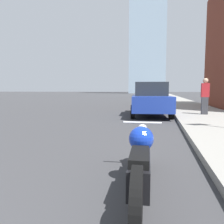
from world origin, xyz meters
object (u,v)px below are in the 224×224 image
(parked_car_yellow, at_px, (155,95))
(pedestrian, at_px, (205,96))
(motorcycle, at_px, (140,160))
(parked_car_blue, at_px, (150,99))
(parked_car_green, at_px, (156,94))
(parked_car_red, at_px, (156,93))
(parked_car_black, at_px, (157,92))

(parked_car_yellow, height_order, pedestrian, pedestrian)
(motorcycle, xyz_separation_m, parked_car_blue, (-0.20, 8.74, 0.45))
(parked_car_green, xyz_separation_m, parked_car_red, (-0.17, 10.87, 0.05))
(parked_car_yellow, bearing_deg, parked_car_blue, -91.96)
(parked_car_green, relative_size, parked_car_red, 1.09)
(parked_car_black, bearing_deg, pedestrian, -87.23)
(parked_car_blue, bearing_deg, parked_car_black, 84.39)
(parked_car_blue, relative_size, parked_car_red, 1.20)
(parked_car_blue, xyz_separation_m, parked_car_black, (0.00, 47.51, -0.02))
(parked_car_green, height_order, parked_car_red, parked_car_red)
(motorcycle, relative_size, parked_car_green, 0.57)
(parked_car_red, height_order, pedestrian, pedestrian)
(parked_car_black, bearing_deg, parked_car_yellow, -90.29)
(parked_car_blue, height_order, parked_car_red, parked_car_blue)
(motorcycle, bearing_deg, parked_car_red, 87.70)
(parked_car_yellow, distance_m, parked_car_green, 12.43)
(parked_car_blue, distance_m, parked_car_green, 25.23)
(pedestrian, bearing_deg, parked_car_yellow, 101.09)
(motorcycle, xyz_separation_m, parked_car_green, (-0.11, 33.97, 0.37))
(motorcycle, xyz_separation_m, pedestrian, (2.41, 8.43, 0.65))
(parked_car_red, relative_size, pedestrian, 2.26)
(parked_car_green, bearing_deg, parked_car_black, 95.30)
(parked_car_blue, relative_size, parked_car_black, 1.19)
(parked_car_black, distance_m, pedestrian, 47.89)
(motorcycle, distance_m, parked_car_green, 33.97)
(parked_car_red, xyz_separation_m, parked_car_black, (0.08, 11.41, 0.01))
(parked_car_red, bearing_deg, pedestrian, -81.60)
(parked_car_black, relative_size, pedestrian, 2.27)
(parked_car_yellow, relative_size, pedestrian, 2.34)
(parked_car_green, relative_size, pedestrian, 2.46)
(parked_car_blue, distance_m, parked_car_red, 36.10)
(parked_car_green, distance_m, parked_car_black, 22.28)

